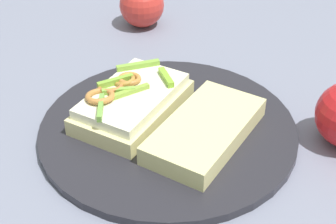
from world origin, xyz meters
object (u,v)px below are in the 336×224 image
at_px(apple_2, 142,5).
at_px(bread_slice_side, 205,130).
at_px(sandwich, 132,102).
at_px(plate, 168,129).

bearing_deg(apple_2, bread_slice_side, 93.88).
xyz_separation_m(sandwich, apple_2, (-0.05, -0.26, 0.01)).
xyz_separation_m(bread_slice_side, apple_2, (0.02, -0.33, 0.01)).
relative_size(plate, bread_slice_side, 1.94).
distance_m(plate, sandwich, 0.06).
xyz_separation_m(plate, bread_slice_side, (-0.04, 0.03, 0.02)).
bearing_deg(sandwich, apple_2, 29.35).
distance_m(sandwich, apple_2, 0.27).
xyz_separation_m(plate, apple_2, (-0.02, -0.30, 0.03)).
relative_size(bread_slice_side, apple_2, 2.17).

